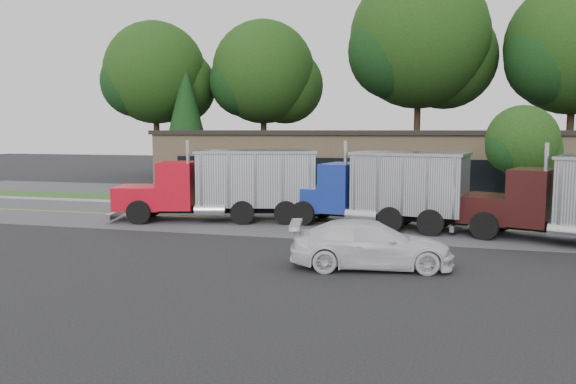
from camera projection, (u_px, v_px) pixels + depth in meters
The scene contains 16 objects.
ground at pixel (247, 268), 17.74m from camera, with size 140.00×140.00×0.00m, color #2B2B30.
road at pixel (309, 222), 26.38m from camera, with size 60.00×8.00×0.02m, color slate.
center_line at pixel (309, 222), 26.38m from camera, with size 60.00×0.12×0.01m, color gold.
curb at pixel (326, 210), 30.42m from camera, with size 60.00×0.30×0.12m, color #9E9E99.
grass_verge at pixel (332, 206), 32.15m from camera, with size 60.00×3.40×0.03m, color #2D581E.
far_parking at pixel (346, 196), 36.95m from camera, with size 60.00×7.00×0.02m, color slate.
strip_mall at pixel (385, 161), 41.99m from camera, with size 32.00×12.00×4.00m, color tan.
tree_far_a at pixel (157, 78), 52.62m from camera, with size 10.09×9.50×14.39m.
tree_far_b at pixel (265, 77), 52.00m from camera, with size 10.09×9.50×14.40m.
tree_far_c at pixel (421, 46), 48.21m from camera, with size 12.65×11.91×18.05m.
tree_far_d at pixel (576, 53), 44.32m from camera, with size 11.37×10.71×16.23m.
evergreen_left at pixel (186, 113), 49.98m from camera, with size 4.64×4.64×10.55m.
tree_verge at pixel (523, 145), 29.24m from camera, with size 3.94×3.71×5.62m.
dump_truck_red at pixel (229, 183), 26.71m from camera, with size 9.80×4.71×3.36m.
dump_truck_blue at pixel (385, 187), 24.86m from camera, with size 8.38×4.08×3.36m.
rally_car at pixel (371, 244), 17.71m from camera, with size 2.08×5.11×1.48m, color silver.
Camera 1 is at (5.69, -16.45, 4.35)m, focal length 35.00 mm.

